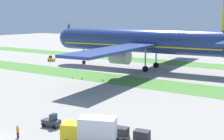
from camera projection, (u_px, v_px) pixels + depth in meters
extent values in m
cube|color=#4C8438|center=(151.00, 84.00, 75.68)|extent=(320.00, 11.71, 0.01)
cube|color=#4C8438|center=(200.00, 65.00, 104.67)|extent=(320.00, 11.71, 0.01)
cylinder|color=navy|center=(139.00, 41.00, 96.17)|extent=(52.01, 11.02, 6.96)
sphere|color=navy|center=(70.00, 38.00, 108.66)|extent=(6.82, 6.82, 6.82)
cube|color=yellow|center=(139.00, 45.00, 96.37)|extent=(50.76, 11.06, 0.36)
cube|color=#283342|center=(129.00, 38.00, 97.55)|extent=(45.74, 10.59, 0.44)
cube|color=navy|center=(114.00, 50.00, 76.89)|extent=(10.89, 35.16, 0.63)
cylinder|color=#A3A3A8|center=(120.00, 57.00, 82.32)|extent=(5.32, 4.22, 3.83)
cube|color=navy|center=(171.00, 39.00, 112.63)|extent=(10.89, 35.16, 0.63)
cylinder|color=#A3A3A8|center=(163.00, 47.00, 109.14)|extent=(5.32, 4.22, 3.83)
cylinder|color=#A3A3A8|center=(84.00, 52.00, 106.66)|extent=(0.44, 0.44, 6.89)
cylinder|color=black|center=(84.00, 62.00, 107.22)|extent=(1.23, 0.51, 1.20)
cylinder|color=#A3A3A8|center=(145.00, 58.00, 91.29)|extent=(0.44, 0.44, 6.64)
cylinder|color=black|center=(145.00, 69.00, 91.84)|extent=(1.74, 0.73, 1.70)
cylinder|color=#A3A3A8|center=(156.00, 55.00, 98.47)|extent=(0.44, 0.44, 6.64)
cylinder|color=black|center=(156.00, 65.00, 99.02)|extent=(1.74, 0.73, 1.70)
cube|color=#2D333D|center=(51.00, 122.00, 45.83)|extent=(2.78, 1.71, 0.77)
cube|color=#283342|center=(53.00, 117.00, 45.53)|extent=(0.87, 1.19, 0.90)
cylinder|color=black|center=(44.00, 125.00, 45.77)|extent=(0.62, 0.30, 0.60)
cylinder|color=black|center=(48.00, 123.00, 46.76)|extent=(0.62, 0.30, 0.60)
cylinder|color=black|center=(54.00, 127.00, 45.03)|extent=(0.62, 0.30, 0.60)
cylinder|color=black|center=(59.00, 125.00, 46.01)|extent=(0.62, 0.30, 0.60)
cube|color=#A3A3A8|center=(82.00, 129.00, 43.79)|extent=(2.42, 1.84, 0.10)
cube|color=#2D2D33|center=(82.00, 125.00, 43.69)|extent=(2.13, 1.62, 1.10)
cylinder|color=black|center=(74.00, 131.00, 43.55)|extent=(0.41, 0.18, 0.40)
cylinder|color=black|center=(79.00, 128.00, 44.79)|extent=(0.41, 0.18, 0.40)
cylinder|color=black|center=(85.00, 133.00, 42.86)|extent=(0.41, 0.18, 0.40)
cylinder|color=black|center=(90.00, 130.00, 44.10)|extent=(0.41, 0.18, 0.40)
cube|color=#A3A3A8|center=(101.00, 132.00, 42.61)|extent=(2.42, 1.84, 0.10)
cube|color=#2D2D33|center=(101.00, 128.00, 42.51)|extent=(2.13, 1.62, 1.10)
cylinder|color=black|center=(93.00, 135.00, 42.36)|extent=(0.41, 0.18, 0.40)
cylinder|color=black|center=(98.00, 131.00, 43.60)|extent=(0.41, 0.18, 0.40)
cylinder|color=black|center=(104.00, 136.00, 41.68)|extent=(0.41, 0.18, 0.40)
cylinder|color=black|center=(109.00, 133.00, 42.92)|extent=(0.41, 0.18, 0.40)
cube|color=#A3A3A8|center=(121.00, 136.00, 41.42)|extent=(2.42, 1.84, 0.10)
cube|color=#2D2D33|center=(121.00, 131.00, 41.32)|extent=(2.13, 1.62, 1.10)
cylinder|color=black|center=(113.00, 138.00, 41.18)|extent=(0.41, 0.18, 0.40)
cylinder|color=black|center=(117.00, 134.00, 42.42)|extent=(0.41, 0.18, 0.40)
cylinder|color=black|center=(125.00, 140.00, 40.49)|extent=(0.41, 0.18, 0.40)
cylinder|color=black|center=(129.00, 136.00, 41.73)|extent=(0.41, 0.18, 0.40)
cube|color=#A3A3A8|center=(142.00, 139.00, 40.24)|extent=(2.42, 1.84, 0.10)
cube|color=#2D2D33|center=(142.00, 135.00, 40.14)|extent=(2.13, 1.62, 1.10)
cylinder|color=black|center=(137.00, 138.00, 41.23)|extent=(0.41, 0.18, 0.40)
cylinder|color=black|center=(150.00, 140.00, 40.55)|extent=(0.41, 0.18, 0.40)
cube|color=yellow|center=(71.00, 131.00, 39.70)|extent=(2.90, 2.96, 2.20)
cube|color=#283342|center=(63.00, 127.00, 39.84)|extent=(0.85, 1.95, 0.97)
cube|color=silver|center=(97.00, 129.00, 38.92)|extent=(5.03, 3.82, 2.80)
cylinder|color=black|center=(73.00, 137.00, 40.89)|extent=(1.00, 0.64, 0.96)
cylinder|color=black|center=(106.00, 139.00, 39.98)|extent=(1.00, 0.64, 0.96)
cylinder|color=black|center=(115.00, 140.00, 39.76)|extent=(1.00, 0.64, 0.96)
cube|color=yellow|center=(51.00, 59.00, 114.02)|extent=(2.69, 1.50, 0.77)
cube|color=#283342|center=(50.00, 57.00, 114.07)|extent=(0.78, 1.14, 0.90)
cylinder|color=black|center=(54.00, 60.00, 114.12)|extent=(0.61, 0.25, 0.60)
cylinder|color=black|center=(52.00, 61.00, 113.17)|extent=(0.61, 0.25, 0.60)
cylinder|color=black|center=(50.00, 60.00, 115.00)|extent=(0.61, 0.25, 0.60)
cylinder|color=black|center=(48.00, 60.00, 114.05)|extent=(0.61, 0.25, 0.60)
cylinder|color=black|center=(18.00, 135.00, 41.53)|extent=(0.18, 0.18, 0.85)
cylinder|color=black|center=(17.00, 135.00, 41.69)|extent=(0.18, 0.18, 0.85)
cylinder|color=orange|center=(18.00, 130.00, 41.49)|extent=(0.36, 0.36, 0.62)
sphere|color=tan|center=(17.00, 126.00, 41.41)|extent=(0.24, 0.24, 0.24)
cylinder|color=orange|center=(18.00, 130.00, 41.33)|extent=(0.10, 0.10, 0.58)
cylinder|color=orange|center=(17.00, 129.00, 41.66)|extent=(0.10, 0.10, 0.58)
cylinder|color=black|center=(96.00, 135.00, 41.64)|extent=(0.18, 0.18, 0.85)
cylinder|color=black|center=(94.00, 135.00, 41.69)|extent=(0.18, 0.18, 0.85)
cylinder|color=orange|center=(95.00, 129.00, 41.55)|extent=(0.36, 0.36, 0.62)
sphere|color=tan|center=(95.00, 126.00, 41.47)|extent=(0.24, 0.24, 0.24)
cylinder|color=orange|center=(96.00, 130.00, 41.50)|extent=(0.10, 0.10, 0.58)
cylinder|color=orange|center=(93.00, 130.00, 41.60)|extent=(0.10, 0.10, 0.58)
cone|color=orange|center=(82.00, 78.00, 80.95)|extent=(0.44, 0.44, 0.69)
cone|color=orange|center=(103.00, 80.00, 79.02)|extent=(0.44, 0.44, 0.45)
cone|color=orange|center=(72.00, 77.00, 82.22)|extent=(0.44, 0.44, 0.54)
cylinder|color=#4C3823|center=(69.00, 43.00, 172.59)|extent=(0.70, 0.70, 3.58)
cone|color=#1E4223|center=(69.00, 31.00, 171.56)|extent=(5.33, 5.33, 8.99)
cylinder|color=#4C3823|center=(94.00, 44.00, 166.01)|extent=(0.70, 0.70, 3.10)
cone|color=#1E4223|center=(94.00, 36.00, 165.28)|extent=(4.48, 4.48, 5.83)
cylinder|color=#4C3823|center=(121.00, 46.00, 156.33)|extent=(0.70, 0.70, 2.96)
cone|color=#1E4223|center=(121.00, 37.00, 155.55)|extent=(4.95, 4.95, 6.48)
cylinder|color=#4C3823|center=(146.00, 47.00, 145.99)|extent=(0.70, 0.70, 3.66)
cone|color=#1E4223|center=(146.00, 36.00, 145.12)|extent=(5.15, 5.15, 6.79)
cylinder|color=#4C3823|center=(188.00, 51.00, 136.71)|extent=(0.70, 0.70, 2.57)
cone|color=#1E4223|center=(189.00, 42.00, 136.08)|extent=(3.92, 3.92, 5.01)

